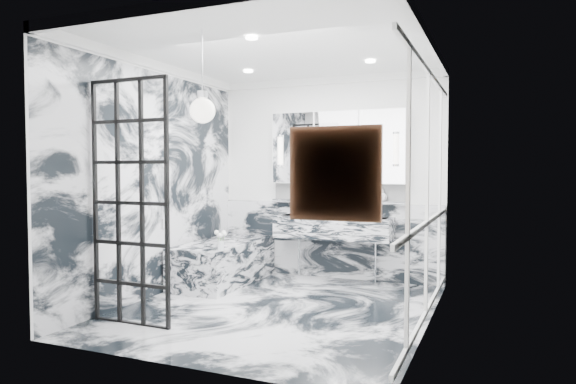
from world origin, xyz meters
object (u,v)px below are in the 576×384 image
at_px(crittall_door, 130,203).
at_px(bathtub, 224,262).
at_px(trough_sink, 333,227).
at_px(mirror_cabinet, 337,147).

bearing_deg(crittall_door, bathtub, 93.31).
bearing_deg(trough_sink, bathtub, -153.52).
relative_size(trough_sink, bathtub, 0.97).
bearing_deg(crittall_door, trough_sink, 65.55).
height_order(crittall_door, mirror_cabinet, crittall_door).
xyz_separation_m(crittall_door, bathtub, (-0.07, 1.95, -0.92)).
bearing_deg(trough_sink, crittall_door, -115.56).
distance_m(mirror_cabinet, bathtub, 2.20).
distance_m(trough_sink, bathtub, 1.55).
bearing_deg(bathtub, mirror_cabinet, 32.06).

